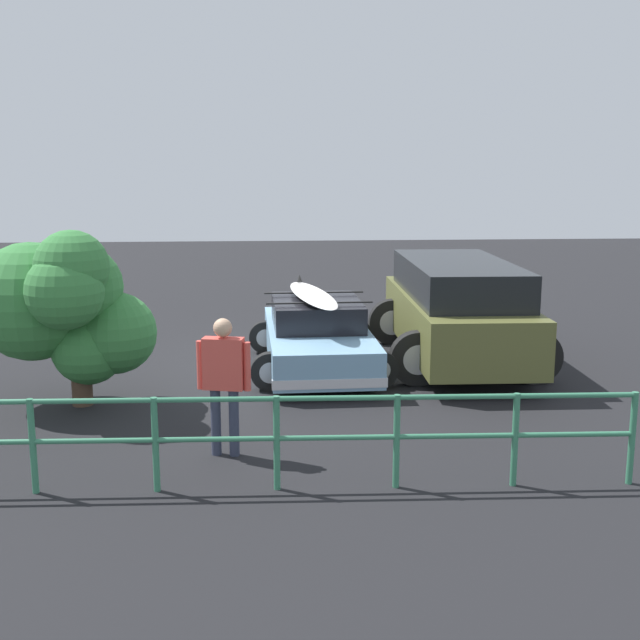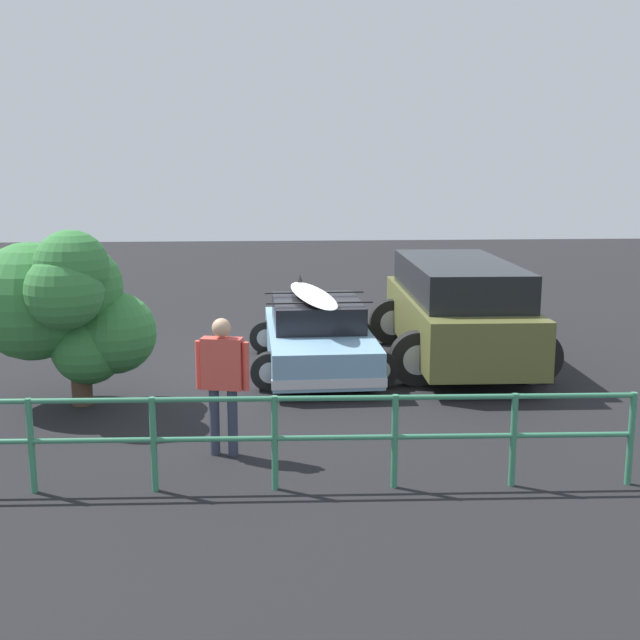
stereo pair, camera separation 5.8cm
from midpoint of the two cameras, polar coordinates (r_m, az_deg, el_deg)
ground_plane at (r=13.81m, az=-2.25°, el=-3.15°), size 44.00×44.00×0.02m
sedan_car at (r=13.37m, az=-0.07°, el=-1.12°), size 2.32×4.00×1.43m
suv_car at (r=13.95m, az=9.82°, el=0.76°), size 2.75×5.05×1.75m
person_bystander at (r=9.38m, az=-6.77°, el=-3.82°), size 0.63×0.28×1.65m
railing_fence at (r=8.48m, az=-7.35°, el=-7.74°), size 8.90×0.33×1.02m
bush_near_left at (r=11.66m, az=-17.60°, el=1.04°), size 2.53×2.00×2.53m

